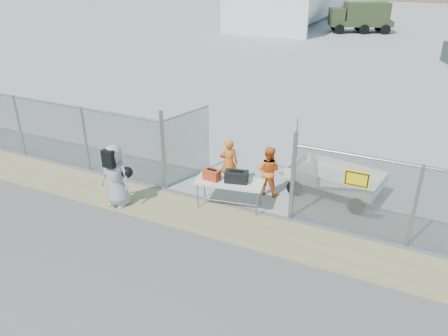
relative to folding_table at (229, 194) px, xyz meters
The scene contains 12 objects.
ground 1.92m from the folding_table, 97.34° to the right, with size 160.00×160.00×0.00m, color #4A4848.
tarmac_inside 40.14m from the folding_table, 90.34° to the left, with size 160.00×80.00×0.01m, color #999999.
dirt_strip 0.98m from the folding_table, 105.56° to the right, with size 44.00×1.60×0.01m, color #968B5C.
chain_link_fence 0.75m from the folding_table, 149.72° to the left, with size 40.00×0.20×2.20m, color gray, non-canonical shape.
folding_table is the anchor object (origin of this frame).
orange_bag 0.75m from the folding_table, 167.35° to the right, with size 0.45×0.30×0.28m, color red.
black_duffel 0.59m from the folding_table, 16.92° to the left, with size 0.63×0.37×0.31m, color black.
security_worker_left 1.33m from the folding_table, 115.95° to the left, with size 0.56×0.37×1.54m, color orange.
security_worker_right 1.42m from the folding_table, 58.82° to the left, with size 0.74×0.57×1.52m, color orange.
visitor 3.23m from the folding_table, 156.05° to the right, with size 0.90×0.59×1.84m, color #9D9DA3.
utility_trailer 3.25m from the folding_table, 39.05° to the left, with size 3.46×1.78×0.84m, color white, non-canonical shape.
military_truck 35.53m from the folding_table, 94.18° to the left, with size 5.82×2.15×2.78m, color #334223, non-canonical shape.
Camera 1 is at (4.77, -7.96, 6.38)m, focal length 35.00 mm.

